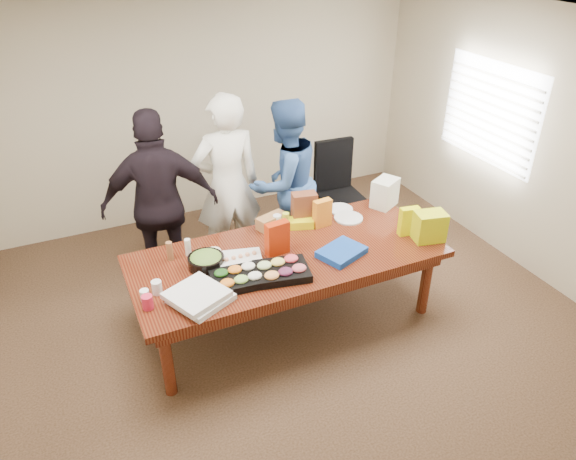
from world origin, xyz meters
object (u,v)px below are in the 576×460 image
salad_bowl (206,262)px  office_chair (341,195)px  conference_table (287,287)px  sheet_cake (241,260)px  person_right (284,182)px  person_center (227,186)px

salad_bowl → office_chair: bearing=28.1°
conference_table → sheet_cake: (-0.43, 0.02, 0.41)m
person_right → sheet_cake: bearing=32.2°
conference_table → sheet_cake: 0.60m
conference_table → person_center: bearing=98.8°
office_chair → sheet_cake: office_chair is taller
office_chair → person_center: person_center is taller
person_center → sheet_cake: person_center is taller
sheet_cake → salad_bowl: 0.30m
office_chair → person_center: size_ratio=0.57×
office_chair → sheet_cake: size_ratio=3.07×
office_chair → salad_bowl: (-1.93, -1.03, 0.24)m
conference_table → salad_bowl: 0.84m
person_right → salad_bowl: size_ratio=5.76×
conference_table → person_center: 1.27m
office_chair → salad_bowl: bearing=-148.6°
person_right → person_center: bearing=-21.7°
person_center → sheet_cake: (-0.26, -1.08, -0.19)m
sheet_cake → conference_table: bearing=10.9°
office_chair → person_right: bearing=-171.2°
office_chair → person_right: person_right is taller
person_center → salad_bowl: bearing=62.8°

